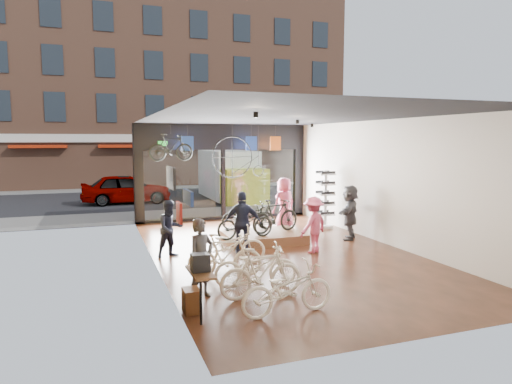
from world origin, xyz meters
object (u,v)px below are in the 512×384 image
floor_bike_4 (230,245)px  customer_4 (284,203)px  box_truck (233,176)px  sunglasses_rack (325,199)px  floor_bike_0 (287,289)px  floor_bike_1 (261,273)px  customer_0 (201,258)px  display_platform (263,237)px  customer_1 (170,229)px  customer_2 (243,223)px  street_car (126,189)px  hung_bike (171,147)px  display_bike_mid (275,216)px  customer_3 (313,225)px  display_bike_right (248,216)px  display_bike_left (245,223)px  floor_bike_3 (225,256)px  floor_bike_2 (256,266)px  customer_5 (350,212)px  penny_farthing (241,158)px

floor_bike_4 → customer_4: (3.19, 3.90, 0.44)m
box_truck → sunglasses_rack: (1.04, -8.12, -0.26)m
floor_bike_0 → floor_bike_1: bearing=4.4°
customer_0 → customer_4: customer_4 is taller
display_platform → customer_0: (-2.95, -4.33, 0.66)m
customer_1 → customer_2: (1.96, -0.35, 0.10)m
street_car → hung_bike: (1.05, -7.80, 2.18)m
display_bike_mid → display_platform: bearing=55.5°
street_car → customer_3: 13.01m
customer_4 → customer_3: bearing=63.8°
display_bike_right → customer_4: bearing=-44.7°
floor_bike_0 → sunglasses_rack: sunglasses_rack is taller
street_car → display_bike_left: size_ratio=2.44×
sunglasses_rack → hung_bike: hung_bike is taller
floor_bike_1 → display_platform: floor_bike_1 is taller
customer_0 → customer_4: 7.62m
floor_bike_4 → hung_bike: hung_bike is taller
street_car → customer_0: bearing=-178.2°
floor_bike_4 → display_platform: bearing=-27.7°
floor_bike_0 → hung_bike: 8.89m
display_bike_right → display_bike_mid: bearing=-127.5°
display_platform → customer_1: size_ratio=1.53×
floor_bike_1 → floor_bike_3: 1.63m
floor_bike_2 → customer_5: size_ratio=1.03×
street_car → floor_bike_3: (1.29, -13.73, -0.23)m
customer_1 → customer_0: bearing=-106.9°
customer_0 → customer_1: customer_0 is taller
street_car → floor_bike_2: street_car is taller
box_truck → sunglasses_rack: box_truck is taller
customer_3 → customer_4: bearing=-127.1°
sunglasses_rack → customer_0: bearing=-122.1°
customer_4 → display_platform: bearing=34.6°
street_car → customer_1: (0.40, -11.43, 0.04)m
customer_4 → sunglasses_rack: bearing=147.8°
floor_bike_2 → floor_bike_3: 1.01m
street_car → customer_2: bearing=-168.7°
floor_bike_0 → display_bike_left: size_ratio=1.01×
floor_bike_1 → floor_bike_3: (-0.31, 1.59, -0.01)m
display_platform → floor_bike_1: bearing=-110.9°
display_platform → customer_3: bearing=-63.1°
customer_2 → penny_farthing: size_ratio=0.90×
display_bike_right → customer_3: (1.16, -2.34, 0.05)m
floor_bike_0 → display_bike_right: size_ratio=1.06×
hung_bike → display_bike_mid: bearing=-146.4°
customer_0 → display_bike_mid: bearing=23.9°
box_truck → floor_bike_4: bearing=-107.2°
display_bike_right → customer_0: bearing=162.5°
street_car → customer_0: customer_0 is taller
display_bike_mid → customer_3: (0.51, -1.60, -0.03)m
display_bike_left → hung_bike: hung_bike is taller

